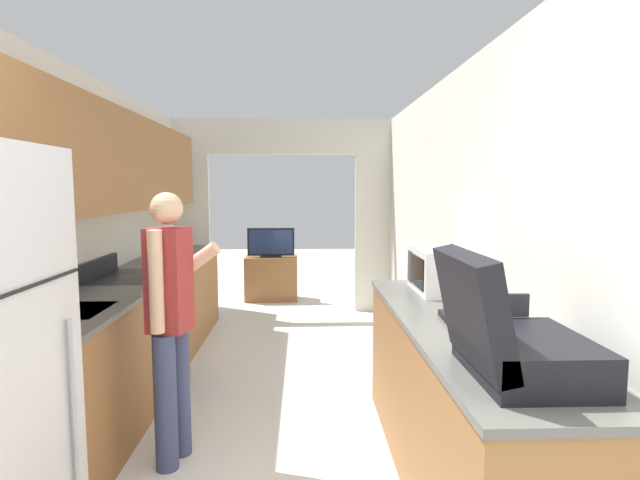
{
  "coord_description": "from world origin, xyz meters",
  "views": [
    {
      "loc": [
        0.26,
        -1.18,
        1.63
      ],
      "look_at": [
        0.41,
        3.07,
        1.18
      ],
      "focal_mm": 28.0,
      "sensor_mm": 36.0,
      "label": 1
    }
  ],
  "objects_px": {
    "microwave": "(442,270)",
    "person": "(170,321)",
    "television": "(271,243)",
    "knife": "(151,263)",
    "book_stack": "(464,317)",
    "range_oven": "(136,332)",
    "suitcase": "(508,339)",
    "tv_cabinet": "(271,278)"
  },
  "relations": [
    {
      "from": "range_oven",
      "to": "tv_cabinet",
      "type": "xyz_separation_m",
      "value": [
        0.89,
        3.2,
        -0.15
      ]
    },
    {
      "from": "book_stack",
      "to": "television",
      "type": "height_order",
      "value": "television"
    },
    {
      "from": "microwave",
      "to": "book_stack",
      "type": "distance_m",
      "value": 0.77
    },
    {
      "from": "television",
      "to": "suitcase",
      "type": "bearing_deg",
      "value": -77.21
    },
    {
      "from": "knife",
      "to": "person",
      "type": "bearing_deg",
      "value": -84.4
    },
    {
      "from": "range_oven",
      "to": "suitcase",
      "type": "bearing_deg",
      "value": -46.21
    },
    {
      "from": "tv_cabinet",
      "to": "knife",
      "type": "height_order",
      "value": "knife"
    },
    {
      "from": "television",
      "to": "microwave",
      "type": "bearing_deg",
      "value": -70.05
    },
    {
      "from": "book_stack",
      "to": "tv_cabinet",
      "type": "distance_m",
      "value": 4.86
    },
    {
      "from": "range_oven",
      "to": "person",
      "type": "xyz_separation_m",
      "value": [
        0.57,
        -1.11,
        0.39
      ]
    },
    {
      "from": "microwave",
      "to": "television",
      "type": "distance_m",
      "value": 4.09
    },
    {
      "from": "microwave",
      "to": "knife",
      "type": "relative_size",
      "value": 1.73
    },
    {
      "from": "range_oven",
      "to": "knife",
      "type": "xyz_separation_m",
      "value": [
        -0.06,
        0.63,
        0.46
      ]
    },
    {
      "from": "microwave",
      "to": "tv_cabinet",
      "type": "xyz_separation_m",
      "value": [
        -1.39,
        3.88,
        -0.76
      ]
    },
    {
      "from": "range_oven",
      "to": "book_stack",
      "type": "height_order",
      "value": "range_oven"
    },
    {
      "from": "book_stack",
      "to": "television",
      "type": "xyz_separation_m",
      "value": [
        -1.3,
        4.6,
        -0.11
      ]
    },
    {
      "from": "person",
      "to": "book_stack",
      "type": "distance_m",
      "value": 1.66
    },
    {
      "from": "knife",
      "to": "television",
      "type": "bearing_deg",
      "value": 55.12
    },
    {
      "from": "microwave",
      "to": "person",
      "type": "bearing_deg",
      "value": -165.82
    },
    {
      "from": "person",
      "to": "microwave",
      "type": "bearing_deg",
      "value": -63.0
    },
    {
      "from": "range_oven",
      "to": "suitcase",
      "type": "distance_m",
      "value": 3.1
    },
    {
      "from": "microwave",
      "to": "television",
      "type": "xyz_separation_m",
      "value": [
        -1.39,
        3.84,
        -0.23
      ]
    },
    {
      "from": "tv_cabinet",
      "to": "television",
      "type": "xyz_separation_m",
      "value": [
        0.0,
        -0.04,
        0.52
      ]
    },
    {
      "from": "suitcase",
      "to": "television",
      "type": "relative_size",
      "value": 0.83
    },
    {
      "from": "suitcase",
      "to": "knife",
      "type": "height_order",
      "value": "suitcase"
    },
    {
      "from": "book_stack",
      "to": "television",
      "type": "bearing_deg",
      "value": 105.83
    },
    {
      "from": "range_oven",
      "to": "tv_cabinet",
      "type": "relative_size",
      "value": 1.42
    },
    {
      "from": "microwave",
      "to": "tv_cabinet",
      "type": "relative_size",
      "value": 0.72
    },
    {
      "from": "book_stack",
      "to": "television",
      "type": "distance_m",
      "value": 4.78
    },
    {
      "from": "knife",
      "to": "book_stack",
      "type": "bearing_deg",
      "value": -56.88
    },
    {
      "from": "person",
      "to": "book_stack",
      "type": "xyz_separation_m",
      "value": [
        1.62,
        -0.32,
        0.1
      ]
    },
    {
      "from": "range_oven",
      "to": "television",
      "type": "distance_m",
      "value": 3.31
    },
    {
      "from": "range_oven",
      "to": "tv_cabinet",
      "type": "height_order",
      "value": "range_oven"
    },
    {
      "from": "microwave",
      "to": "suitcase",
      "type": "bearing_deg",
      "value": -96.65
    },
    {
      "from": "range_oven",
      "to": "television",
      "type": "height_order",
      "value": "range_oven"
    },
    {
      "from": "microwave",
      "to": "range_oven",
      "type": "bearing_deg",
      "value": 163.46
    },
    {
      "from": "book_stack",
      "to": "tv_cabinet",
      "type": "height_order",
      "value": "book_stack"
    },
    {
      "from": "knife",
      "to": "microwave",
      "type": "bearing_deg",
      "value": -43.56
    },
    {
      "from": "range_oven",
      "to": "person",
      "type": "height_order",
      "value": "person"
    },
    {
      "from": "person",
      "to": "suitcase",
      "type": "relative_size",
      "value": 2.89
    },
    {
      "from": "microwave",
      "to": "tv_cabinet",
      "type": "height_order",
      "value": "microwave"
    },
    {
      "from": "range_oven",
      "to": "knife",
      "type": "bearing_deg",
      "value": 95.26
    }
  ]
}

